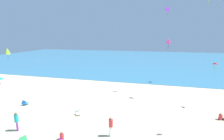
% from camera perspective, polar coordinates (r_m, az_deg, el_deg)
% --- Properties ---
extents(ground_plane, '(120.00, 120.00, 0.00)m').
position_cam_1_polar(ground_plane, '(18.02, 1.00, -14.55)').
color(ground_plane, beige).
extents(ocean_water, '(120.00, 60.00, 0.05)m').
position_cam_1_polar(ocean_water, '(57.84, 10.41, 3.69)').
color(ocean_water, teal).
rests_on(ocean_water, ground_plane).
extents(beach_chair_mid_beach, '(0.61, 0.68, 0.59)m').
position_cam_1_polar(beach_chair_mid_beach, '(22.14, -28.12, -10.09)').
color(beach_chair_mid_beach, '#2370B2').
rests_on(beach_chair_mid_beach, ground_plane).
extents(beach_chair_near_camera, '(0.82, 0.82, 0.56)m').
position_cam_1_polar(beach_chair_near_camera, '(17.84, -11.80, -14.25)').
color(beach_chair_near_camera, white).
rests_on(beach_chair_near_camera, ground_plane).
extents(beach_chair_far_right, '(0.80, 0.72, 0.60)m').
position_cam_1_polar(beach_chair_far_right, '(15.10, -28.72, -20.51)').
color(beach_chair_far_right, '#2D9956').
rests_on(beach_chair_far_right, ground_plane).
extents(person_0, '(0.47, 0.47, 1.68)m').
position_cam_1_polar(person_0, '(16.67, -30.33, -14.85)').
color(person_0, purple).
rests_on(person_0, ground_plane).
extents(person_2, '(0.57, 0.34, 0.71)m').
position_cam_1_polar(person_2, '(19.63, 33.70, -13.51)').
color(person_2, red).
rests_on(person_2, ground_plane).
extents(person_4, '(0.33, 0.54, 0.67)m').
position_cam_1_polar(person_4, '(14.38, -17.17, -21.39)').
color(person_4, red).
rests_on(person_4, ground_plane).
extents(person_5, '(0.40, 0.40, 1.69)m').
position_cam_1_polar(person_5, '(13.87, -0.42, -18.62)').
color(person_5, white).
rests_on(person_5, ground_plane).
extents(kite_teal, '(0.66, 0.55, 1.18)m').
position_cam_1_polar(kite_teal, '(17.45, -34.49, -2.37)').
color(kite_teal, '#1EADAD').
extents(kite_red, '(0.54, 0.59, 1.22)m').
position_cam_1_polar(kite_red, '(20.94, 32.25, 1.94)').
color(kite_red, red).
extents(kite_purple, '(0.72, 0.49, 1.48)m').
position_cam_1_polar(kite_purple, '(24.44, 18.82, 19.34)').
color(kite_purple, purple).
extents(kite_lime, '(0.89, 0.90, 1.43)m').
position_cam_1_polar(kite_lime, '(23.70, -32.66, 5.58)').
color(kite_lime, '#99DB33').
extents(kite_magenta, '(0.63, 0.39, 1.27)m').
position_cam_1_polar(kite_magenta, '(21.55, 19.09, 9.11)').
color(kite_magenta, '#DB3DA8').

